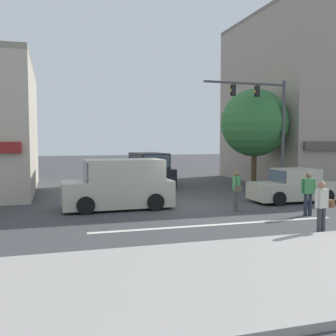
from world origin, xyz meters
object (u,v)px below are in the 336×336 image
Objects in this scene: van_crossing_leftbound at (150,170)px; pedestrian_far_side at (237,188)px; van_parked_curbside at (120,185)px; sedan_approaching_near at (293,187)px; street_tree at (255,123)px; pedestrian_mid_crossing at (308,191)px; traffic_light_mast at (268,117)px; pedestrian_foreground_with_bag at (322,205)px.

van_crossing_leftbound reaches higher than pedestrian_far_side.
van_crossing_leftbound and van_parked_curbside have the same top height.
van_crossing_leftbound reaches higher than sedan_approaching_near.
street_tree is 7.09m from van_crossing_leftbound.
pedestrian_far_side is (-2.26, 1.60, 0.00)m from pedestrian_mid_crossing.
van_crossing_leftbound is 1.15× the size of sedan_approaching_near.
van_crossing_leftbound is at bearing 137.58° from traffic_light_mast.
pedestrian_far_side is (-3.75, -1.54, 0.24)m from sedan_approaching_near.
van_crossing_leftbound is 2.82× the size of pedestrian_mid_crossing.
traffic_light_mast reaches higher than street_tree.
pedestrian_mid_crossing is at bearing -106.94° from traffic_light_mast.
van_parked_curbside is at bearing -163.07° from traffic_light_mast.
pedestrian_foreground_with_bag is (-3.07, -5.98, 0.24)m from sedan_approaching_near.
sedan_approaching_near is at bearing 62.81° from pedestrian_foreground_with_bag.
pedestrian_foreground_with_bag reaches higher than sedan_approaching_near.
van_parked_curbside is at bearing 156.06° from pedestrian_far_side.
pedestrian_far_side is at bearing 144.83° from pedestrian_mid_crossing.
street_tree reaches higher than pedestrian_foreground_with_bag.
street_tree reaches higher than van_crossing_leftbound.
van_crossing_leftbound is 8.25m from van_parked_curbside.
sedan_approaching_near is (-0.41, -3.08, -3.46)m from traffic_light_mast.
pedestrian_foreground_with_bag and pedestrian_mid_crossing have the same top height.
pedestrian_far_side is at bearing 98.64° from pedestrian_foreground_with_bag.
van_parked_curbside is 4.91m from pedestrian_far_side.
pedestrian_foreground_with_bag is (-3.69, -10.93, -2.99)m from street_tree.
traffic_light_mast is at bearing 68.99° from pedestrian_foreground_with_bag.
pedestrian_foreground_with_bag is 1.00× the size of pedestrian_far_side.
van_parked_curbside is at bearing 176.86° from sedan_approaching_near.
street_tree is 1.26× the size of van_crossing_leftbound.
sedan_approaching_near is 2.46× the size of pedestrian_far_side.
street_tree is 0.96× the size of traffic_light_mast.
traffic_light_mast is 8.03m from van_crossing_leftbound.
traffic_light_mast is at bearing -96.44° from street_tree.
pedestrian_mid_crossing is (-1.89, -6.22, -3.23)m from traffic_light_mast.
pedestrian_mid_crossing is (-2.10, -8.08, -2.99)m from street_tree.
street_tree reaches higher than van_parked_curbside.
van_crossing_leftbound is at bearing 122.01° from sedan_approaching_near.
street_tree reaches higher than pedestrian_mid_crossing.
traffic_light_mast reaches higher than pedestrian_mid_crossing.
traffic_light_mast is 7.26m from pedestrian_mid_crossing.
street_tree reaches higher than pedestrian_far_side.
traffic_light_mast reaches higher than pedestrian_foreground_with_bag.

